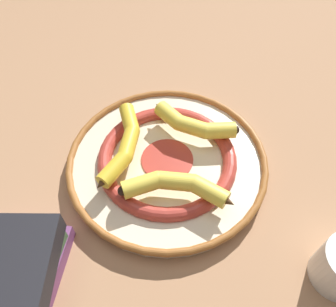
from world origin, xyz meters
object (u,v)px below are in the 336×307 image
(banana_b, at_px, (178,186))
(banana_c, at_px, (125,145))
(banana_a, at_px, (193,124))
(decorative_bowl, at_px, (168,160))
(book_stack, at_px, (7,274))

(banana_b, bearing_deg, banana_c, -36.67)
(banana_a, height_order, banana_b, same)
(decorative_bowl, height_order, banana_a, banana_a)
(banana_a, bearing_deg, decorative_bowl, -105.06)
(banana_c, bearing_deg, banana_a, -59.35)
(decorative_bowl, height_order, banana_c, banana_c)
(decorative_bowl, bearing_deg, banana_c, 172.55)
(decorative_bowl, bearing_deg, banana_b, -77.92)
(decorative_bowl, relative_size, book_stack, 2.01)
(decorative_bowl, height_order, banana_b, banana_b)
(banana_c, distance_m, book_stack, 0.28)
(decorative_bowl, distance_m, banana_c, 0.09)
(decorative_bowl, distance_m, banana_b, 0.09)
(decorative_bowl, xyz_separation_m, banana_c, (-0.08, 0.01, 0.04))
(banana_a, height_order, banana_c, banana_a)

